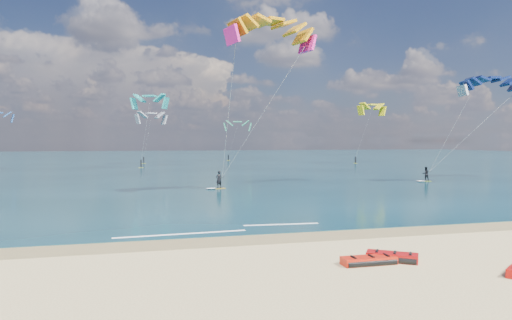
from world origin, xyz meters
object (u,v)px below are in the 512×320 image
(packed_kite_mid, at_px, (392,261))
(kitesurfer_main, at_px, (244,101))
(packed_kite_left, at_px, (369,264))
(kitesurfer_far, at_px, (459,124))

(packed_kite_mid, xyz_separation_m, kitesurfer_main, (-0.41, 24.73, 8.40))
(packed_kite_left, height_order, packed_kite_mid, packed_kite_mid)
(kitesurfer_main, bearing_deg, packed_kite_left, -109.06)
(packed_kite_mid, bearing_deg, kitesurfer_main, 126.24)
(kitesurfer_main, bearing_deg, packed_kite_mid, -106.40)
(packed_kite_mid, relative_size, kitesurfer_far, 0.17)
(packed_kite_mid, bearing_deg, kitesurfer_far, 83.39)
(packed_kite_left, height_order, kitesurfer_main, kitesurfer_main)
(packed_kite_mid, relative_size, kitesurfer_main, 0.13)
(packed_kite_left, relative_size, packed_kite_mid, 1.07)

